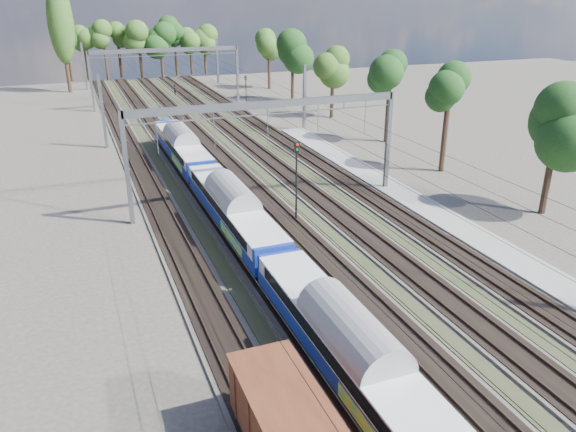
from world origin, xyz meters
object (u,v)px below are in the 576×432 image
object	(u,v)px
signal_near	(296,172)
signal_far	(246,88)
emu_train	(234,205)
worker	(175,90)

from	to	relation	value
signal_near	signal_far	size ratio (longest dim) A/B	1.26
emu_train	worker	distance (m)	63.87
worker	signal_far	xyz separation A→B (m)	(7.84, -17.27, 2.38)
signal_near	signal_far	xyz separation A→B (m)	(9.94, 45.35, -0.85)
emu_train	signal_near	bearing A→B (deg)	8.56
signal_far	emu_train	bearing A→B (deg)	-109.94
worker	signal_far	bearing A→B (deg)	-144.21
emu_train	signal_far	world-z (taller)	signal_far
signal_far	worker	bearing A→B (deg)	112.80
signal_near	signal_far	distance (m)	46.43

